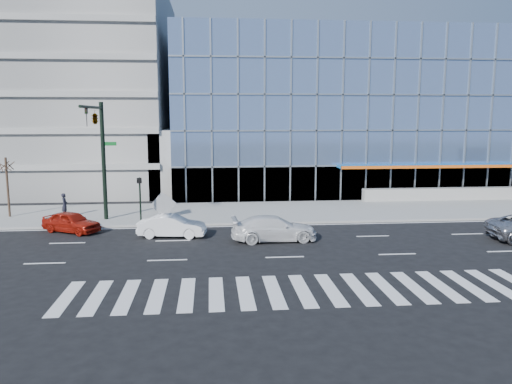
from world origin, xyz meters
TOP-DOWN VIEW (x-y plane):
  - ground at (0.00, 0.00)m, footprint 160.00×160.00m
  - sidewalk at (0.00, 8.00)m, footprint 120.00×8.00m
  - theatre_building at (14.00, 26.00)m, footprint 42.00×26.00m
  - parking_garage at (-20.00, 26.00)m, footprint 24.00×24.00m
  - ramp_block at (-6.00, 18.00)m, footprint 6.00×8.00m
  - tower_backdrop at (-30.00, 70.00)m, footprint 14.00×14.00m
  - traffic_signal at (-11.00, 4.57)m, footprint 1.14×5.74m
  - ped_signal_post at (-8.50, 4.94)m, footprint 0.30×0.33m
  - street_tree_near at (-18.00, 7.50)m, footprint 1.10×1.10m
  - white_suv at (-0.11, -0.50)m, footprint 5.09×2.25m
  - white_sedan at (-6.11, 0.97)m, footprint 4.19×1.90m
  - red_sedan at (-12.48, 2.77)m, footprint 4.12×3.24m
  - pedestrian at (-14.06, 7.09)m, footprint 0.46×0.65m
  - tilted_panel at (-7.09, 6.22)m, footprint 1.83×0.24m

SIDE VIEW (x-z plane):
  - ground at x=0.00m, z-range 0.00..0.00m
  - sidewalk at x=0.00m, z-range 0.00..0.15m
  - red_sedan at x=-12.48m, z-range 0.00..1.31m
  - white_sedan at x=-6.11m, z-range 0.00..1.33m
  - white_suv at x=-0.11m, z-range 0.00..1.45m
  - pedestrian at x=-14.06m, z-range 0.15..1.82m
  - tilted_panel at x=-7.09m, z-range 0.15..1.98m
  - ped_signal_post at x=-8.50m, z-range 0.64..3.64m
  - ramp_block at x=-6.00m, z-range 0.00..6.00m
  - street_tree_near at x=-18.00m, z-range 1.66..5.89m
  - traffic_signal at x=-11.00m, z-range 2.16..10.16m
  - theatre_building at x=14.00m, z-range 0.00..15.00m
  - parking_garage at x=-20.00m, z-range 0.00..20.00m
  - tower_backdrop at x=-30.00m, z-range 0.00..48.00m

